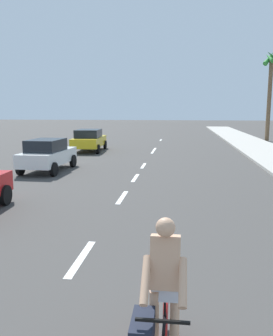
{
  "coord_description": "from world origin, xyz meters",
  "views": [
    {
      "loc": [
        1.97,
        2.03,
        2.99
      ],
      "look_at": [
        0.55,
        13.18,
        1.1
      ],
      "focal_mm": 37.32,
      "sensor_mm": 36.0,
      "label": 1
    }
  ],
  "objects_px": {
    "parked_car_white": "(48,154)",
    "palm_tree_distant": "(271,75)",
    "cyclist": "(160,303)",
    "parked_car_yellow": "(89,140)"
  },
  "relations": [
    {
      "from": "cyclist",
      "to": "parked_car_white",
      "type": "xyz_separation_m",
      "value": [
        -6.24,
        12.55,
        0.0
      ]
    },
    {
      "from": "cyclist",
      "to": "parked_car_yellow",
      "type": "height_order",
      "value": "cyclist"
    },
    {
      "from": "cyclist",
      "to": "palm_tree_distant",
      "type": "xyz_separation_m",
      "value": [
        8.27,
        30.75,
        5.26
      ]
    },
    {
      "from": "parked_car_white",
      "to": "parked_car_yellow",
      "type": "relative_size",
      "value": 0.88
    },
    {
      "from": "cyclist",
      "to": "parked_car_white",
      "type": "height_order",
      "value": "cyclist"
    },
    {
      "from": "parked_car_white",
      "to": "palm_tree_distant",
      "type": "relative_size",
      "value": 0.46
    },
    {
      "from": "parked_car_white",
      "to": "palm_tree_distant",
      "type": "height_order",
      "value": "palm_tree_distant"
    },
    {
      "from": "parked_car_white",
      "to": "parked_car_yellow",
      "type": "xyz_separation_m",
      "value": [
        -0.14,
        8.3,
        0.01
      ]
    },
    {
      "from": "cyclist",
      "to": "parked_car_yellow",
      "type": "bearing_deg",
      "value": -73.2
    },
    {
      "from": "cyclist",
      "to": "parked_car_yellow",
      "type": "distance_m",
      "value": 21.8
    }
  ]
}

